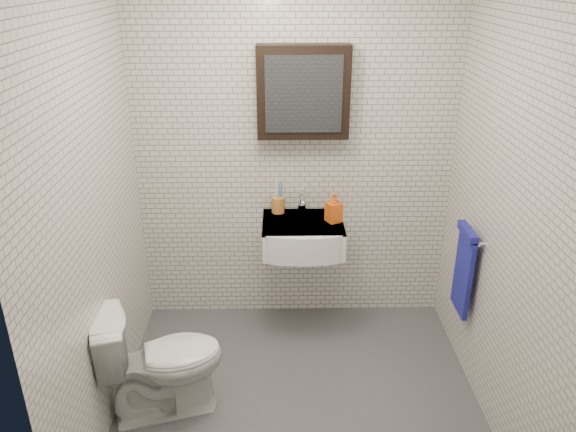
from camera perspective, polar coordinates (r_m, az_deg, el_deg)
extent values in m
cube|color=#4C4F54|center=(3.64, 1.09, -18.01)|extent=(2.20, 2.00, 0.01)
cube|color=silver|center=(3.89, 0.70, 6.17)|extent=(2.20, 0.02, 2.50)
cube|color=silver|center=(2.08, 2.35, -10.92)|extent=(2.20, 0.02, 2.50)
cube|color=silver|center=(3.11, -19.40, 0.07)|extent=(0.02, 2.00, 2.50)
cube|color=silver|center=(3.19, 21.40, 0.36)|extent=(0.02, 2.00, 2.50)
cube|color=white|center=(3.87, 1.50, -1.92)|extent=(0.55, 0.45, 0.20)
cylinder|color=silver|center=(3.85, 1.50, -0.61)|extent=(0.31, 0.31, 0.02)
cylinder|color=silver|center=(3.85, 1.50, -0.50)|extent=(0.04, 0.04, 0.01)
cube|color=white|center=(3.83, 1.52, -0.64)|extent=(0.55, 0.45, 0.01)
cylinder|color=silver|center=(3.97, 1.42, 0.81)|extent=(0.06, 0.06, 0.06)
cylinder|color=silver|center=(3.94, 1.43, 1.61)|extent=(0.03, 0.03, 0.08)
cylinder|color=silver|center=(3.88, 1.47, 1.69)|extent=(0.02, 0.12, 0.02)
cube|color=silver|center=(3.95, 1.42, 2.52)|extent=(0.02, 0.09, 0.01)
cube|color=black|center=(3.71, 1.56, 12.47)|extent=(0.60, 0.14, 0.60)
cube|color=#3F444C|center=(3.64, 1.61, 12.23)|extent=(0.49, 0.01, 0.49)
cylinder|color=silver|center=(3.60, 18.14, -1.78)|extent=(0.02, 0.30, 0.02)
cylinder|color=silver|center=(3.71, 17.83, -0.92)|extent=(0.04, 0.02, 0.02)
cylinder|color=silver|center=(3.49, 19.09, -2.69)|extent=(0.04, 0.02, 0.02)
cube|color=#222A9C|center=(3.71, 17.39, -5.55)|extent=(0.03, 0.26, 0.54)
cube|color=#222A9C|center=(3.58, 17.79, -1.58)|extent=(0.05, 0.26, 0.05)
cylinder|color=#C37630|center=(3.95, -1.02, 1.16)|extent=(0.10, 0.10, 0.11)
cylinder|color=white|center=(3.91, -1.28, 2.10)|extent=(0.02, 0.03, 0.22)
cylinder|color=teal|center=(3.92, -0.83, 1.96)|extent=(0.02, 0.02, 0.20)
cylinder|color=white|center=(3.94, -1.11, 2.32)|extent=(0.03, 0.04, 0.23)
cylinder|color=teal|center=(3.94, -0.73, 2.15)|extent=(0.03, 0.05, 0.20)
imported|color=orange|center=(3.80, 4.68, 0.88)|extent=(0.13, 0.13, 0.21)
imported|color=white|center=(3.43, -12.72, -14.08)|extent=(0.78, 0.57, 0.72)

